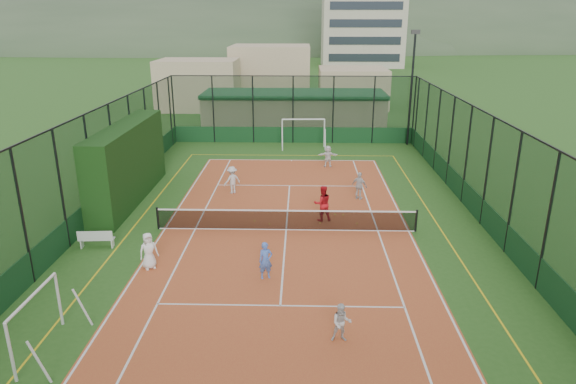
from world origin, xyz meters
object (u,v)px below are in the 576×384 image
(child_near_right, at_px, (342,323))
(child_far_left, at_px, (232,180))
(futsal_goal_near, at_px, (37,324))
(child_far_right, at_px, (359,186))
(child_near_mid, at_px, (266,260))
(child_far_back, at_px, (328,156))
(clubhouse, at_px, (294,111))
(coach, at_px, (322,203))
(child_near_left, at_px, (149,251))
(futsal_goal_far, at_px, (303,133))
(white_bench, at_px, (97,238))
(floodlight_ne, at_px, (411,89))

(child_near_right, bearing_deg, child_far_left, 108.95)
(futsal_goal_near, distance_m, child_far_right, 16.86)
(child_near_mid, relative_size, child_far_back, 1.01)
(clubhouse, distance_m, child_far_left, 17.27)
(clubhouse, relative_size, child_far_right, 10.40)
(child_far_back, relative_size, coach, 0.81)
(child_near_left, bearing_deg, child_near_mid, -40.47)
(coach, bearing_deg, futsal_goal_far, -100.30)
(futsal_goal_far, height_order, child_far_back, futsal_goal_far)
(child_near_mid, relative_size, child_far_right, 0.96)
(white_bench, bearing_deg, child_far_left, 52.12)
(child_near_right, height_order, child_far_right, child_far_right)
(child_near_left, relative_size, child_far_back, 1.04)
(floodlight_ne, xyz_separation_m, futsal_goal_near, (-15.38, -25.57, -3.24))
(white_bench, height_order, child_near_left, child_near_left)
(child_near_mid, height_order, coach, coach)
(floodlight_ne, distance_m, coach, 17.20)
(child_near_left, relative_size, child_far_right, 0.98)
(floodlight_ne, relative_size, child_near_mid, 5.90)
(child_near_left, xyz_separation_m, child_far_right, (8.79, 8.06, 0.01))
(futsal_goal_near, relative_size, child_near_mid, 1.96)
(white_bench, xyz_separation_m, child_far_back, (10.15, 12.39, 0.30))
(futsal_goal_far, height_order, child_near_left, futsal_goal_far)
(child_far_left, bearing_deg, white_bench, 19.75)
(clubhouse, xyz_separation_m, futsal_goal_near, (-6.78, -30.97, -0.69))
(white_bench, bearing_deg, child_far_right, 24.54)
(white_bench, relative_size, futsal_goal_near, 0.52)
(clubhouse, bearing_deg, floodlight_ne, -32.12)
(clubhouse, bearing_deg, coach, -85.44)
(futsal_goal_far, xyz_separation_m, child_far_right, (2.92, -11.40, -0.29))
(child_near_right, bearing_deg, child_near_mid, 121.73)
(child_near_right, bearing_deg, child_far_right, 80.27)
(floodlight_ne, height_order, futsal_goal_near, floodlight_ne)
(child_near_mid, xyz_separation_m, child_far_back, (2.96, 14.85, -0.01))
(child_near_mid, relative_size, child_near_right, 1.16)
(white_bench, relative_size, child_far_left, 0.96)
(white_bench, height_order, child_far_back, child_far_back)
(futsal_goal_far, xyz_separation_m, child_near_mid, (-1.39, -20.12, -0.32))
(child_far_back, height_order, coach, coach)
(child_near_left, bearing_deg, child_far_right, 10.40)
(white_bench, height_order, child_near_mid, child_near_mid)
(futsal_goal_near, distance_m, futsal_goal_far, 25.75)
(white_bench, bearing_deg, floodlight_ne, 44.61)
(futsal_goal_far, relative_size, child_near_left, 2.22)
(futsal_goal_far, xyz_separation_m, child_far_left, (-3.85, -10.61, -0.27))
(futsal_goal_far, bearing_deg, clubhouse, 94.29)
(futsal_goal_near, xyz_separation_m, child_far_right, (10.48, 13.21, -0.14))
(futsal_goal_near, height_order, futsal_goal_far, futsal_goal_far)
(futsal_goal_near, distance_m, child_near_right, 8.69)
(clubhouse, xyz_separation_m, futsal_goal_far, (0.78, -6.36, -0.55))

